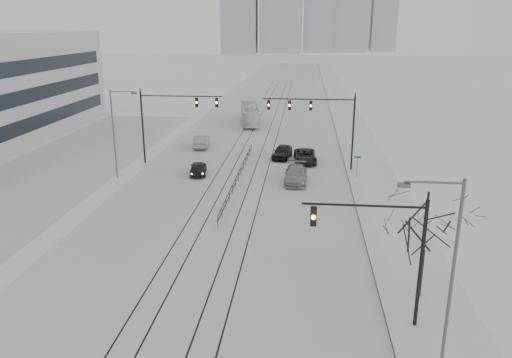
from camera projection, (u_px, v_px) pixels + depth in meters
name	position (u px, v px, depth m)	size (l,w,h in m)	color
road	(264.00, 124.00, 78.33)	(22.00, 260.00, 0.02)	silver
sidewalk_east	(351.00, 126.00, 77.04)	(5.00, 260.00, 0.16)	silver
curb	(335.00, 125.00, 77.27)	(0.10, 260.00, 0.12)	gray
parking_strip	(69.00, 163.00, 56.46)	(14.00, 60.00, 0.03)	silver
tram_rails	(250.00, 156.00, 59.32)	(5.30, 180.00, 0.01)	black
traffic_mast_near	(390.00, 245.00, 24.64)	(6.10, 0.37, 7.00)	black
traffic_mast_ne	(322.00, 117.00, 52.09)	(9.60, 0.37, 8.00)	black
traffic_mast_nw	(168.00, 114.00, 54.68)	(9.10, 0.37, 8.00)	black
street_light_east	(447.00, 263.00, 21.41)	(2.73, 0.25, 9.00)	#595B60
street_light_west	(116.00, 128.00, 49.43)	(2.73, 0.25, 9.00)	#595B60
bare_tree	(426.00, 225.00, 27.28)	(4.40, 4.40, 6.10)	black
median_fence	(238.00, 176.00, 49.66)	(0.06, 24.00, 1.00)	black
street_sign	(357.00, 164.00, 50.13)	(0.70, 0.06, 2.40)	#595B60
sedan_sb_inner	(198.00, 168.00, 51.97)	(1.66, 4.13, 1.41)	black
sedan_sb_outer	(201.00, 141.00, 63.45)	(1.67, 4.78, 1.58)	gray
sedan_nb_front	(305.00, 156.00, 56.53)	(2.42, 5.26, 1.46)	black
sedan_nb_right	(296.00, 175.00, 49.37)	(2.20, 5.41, 1.57)	gray
sedan_nb_far	(282.00, 152.00, 58.29)	(1.82, 4.53, 1.54)	black
box_truck	(250.00, 115.00, 78.11)	(2.55, 10.90, 3.04)	white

